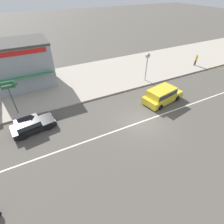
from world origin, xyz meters
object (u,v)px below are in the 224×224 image
Objects in this scene: arrow_signboard at (14,86)px; shopfront_far_kios at (22,64)px; street_clock at (147,61)px; pedestrian_near_clock at (196,59)px; minivan_yellow_2 at (162,95)px; hatchback_black_3 at (31,125)px.

arrow_signboard is 6.20m from shopfront_far_kios.
pedestrian_near_clock is (9.52, 0.61, -1.62)m from street_clock.
street_clock is 9.68m from pedestrian_near_clock.
arrow_signboard is 0.53× the size of shopfront_far_kios.
arrow_signboard is at bearing -178.98° from street_clock.
minivan_yellow_2 is 1.28× the size of hatchback_black_3.
pedestrian_near_clock is at bearing 26.24° from minivan_yellow_2.
hatchback_black_3 is 2.42× the size of pedestrian_near_clock.
shopfront_far_kios is (-13.40, 5.83, 0.00)m from street_clock.
street_clock is at bearing 12.66° from hatchback_black_3.
pedestrian_near_clock is 23.57m from shopfront_far_kios.
minivan_yellow_2 is at bearing -40.91° from shopfront_far_kios.
street_clock is 2.24× the size of pedestrian_near_clock.
arrow_signboard is at bearing 161.47° from minivan_yellow_2.
shopfront_far_kios is at bearing 79.80° from arrow_signboard.
minivan_yellow_2 is 12.01m from pedestrian_near_clock.
street_clock is 1.02× the size of arrow_signboard.
shopfront_far_kios is (0.64, 8.99, 2.07)m from hatchback_black_3.
hatchback_black_3 is at bearing 173.12° from minivan_yellow_2.
street_clock reaches higher than pedestrian_near_clock.
hatchback_black_3 is at bearing -167.34° from street_clock.
arrow_signboard is at bearing -100.20° from shopfront_far_kios.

